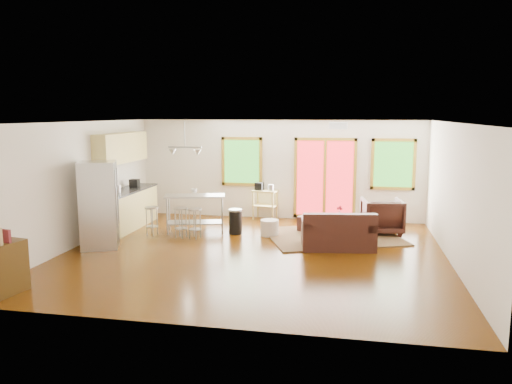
% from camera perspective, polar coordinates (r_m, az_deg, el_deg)
% --- Properties ---
extents(floor, '(7.50, 7.00, 0.02)m').
position_cam_1_polar(floor, '(10.02, -0.33, -7.11)').
color(floor, '#371B02').
rests_on(floor, ground).
extents(ceiling, '(7.50, 7.00, 0.02)m').
position_cam_1_polar(ceiling, '(9.63, -0.34, 8.04)').
color(ceiling, white).
rests_on(ceiling, ground).
extents(back_wall, '(7.50, 0.02, 2.60)m').
position_cam_1_polar(back_wall, '(13.17, 2.67, 2.58)').
color(back_wall, silver).
rests_on(back_wall, ground).
extents(left_wall, '(0.02, 7.00, 2.60)m').
position_cam_1_polar(left_wall, '(11.10, -19.73, 0.85)').
color(left_wall, silver).
rests_on(left_wall, ground).
extents(right_wall, '(0.02, 7.00, 2.60)m').
position_cam_1_polar(right_wall, '(9.74, 21.91, -0.35)').
color(right_wall, silver).
rests_on(right_wall, ground).
extents(front_wall, '(7.50, 0.02, 2.60)m').
position_cam_1_polar(front_wall, '(6.40, -6.55, -4.37)').
color(front_wall, silver).
rests_on(front_wall, ground).
extents(window_left, '(1.10, 0.05, 1.30)m').
position_cam_1_polar(window_left, '(13.28, -1.63, 3.51)').
color(window_left, '#215619').
rests_on(window_left, back_wall).
extents(french_doors, '(1.60, 0.05, 2.10)m').
position_cam_1_polar(french_doors, '(13.03, 7.86, 1.55)').
color(french_doors, '#B21B21').
rests_on(french_doors, back_wall).
extents(window_right, '(1.10, 0.05, 1.30)m').
position_cam_1_polar(window_right, '(13.00, 15.41, 3.07)').
color(window_right, '#215619').
rests_on(window_right, back_wall).
extents(rug, '(3.46, 3.10, 0.03)m').
position_cam_1_polar(rug, '(11.47, 8.75, -5.02)').
color(rug, '#486139').
rests_on(rug, floor).
extents(loveseat, '(1.59, 1.05, 0.79)m').
position_cam_1_polar(loveseat, '(10.47, 9.35, -4.72)').
color(loveseat, black).
rests_on(loveseat, floor).
extents(coffee_table, '(1.19, 0.92, 0.42)m').
position_cam_1_polar(coffee_table, '(11.49, 10.10, -3.26)').
color(coffee_table, '#37240A').
rests_on(coffee_table, floor).
extents(armchair, '(0.99, 0.95, 0.91)m').
position_cam_1_polar(armchair, '(11.92, 14.21, -2.49)').
color(armchair, black).
rests_on(armchair, floor).
extents(ottoman, '(0.72, 0.72, 0.37)m').
position_cam_1_polar(ottoman, '(11.91, 6.48, -3.61)').
color(ottoman, black).
rests_on(ottoman, floor).
extents(pouf, '(0.53, 0.53, 0.36)m').
position_cam_1_polar(pouf, '(11.43, 1.56, -4.10)').
color(pouf, beige).
rests_on(pouf, floor).
extents(vase, '(0.20, 0.21, 0.29)m').
position_cam_1_polar(vase, '(11.51, 9.53, -2.48)').
color(vase, silver).
rests_on(vase, coffee_table).
extents(book, '(0.19, 0.10, 0.26)m').
position_cam_1_polar(book, '(11.49, 11.69, -2.43)').
color(book, maroon).
rests_on(book, coffee_table).
extents(cabinets, '(0.64, 2.24, 2.30)m').
position_cam_1_polar(cabinets, '(12.51, -14.60, 0.23)').
color(cabinets, tan).
rests_on(cabinets, floor).
extents(refrigerator, '(0.92, 0.91, 1.80)m').
position_cam_1_polar(refrigerator, '(10.79, -17.47, -1.42)').
color(refrigerator, '#B7BABC').
rests_on(refrigerator, floor).
extents(island, '(1.49, 0.89, 0.88)m').
position_cam_1_polar(island, '(11.76, -6.97, -1.68)').
color(island, '#B7BABC').
rests_on(island, floor).
extents(cup, '(0.16, 0.14, 0.13)m').
position_cam_1_polar(cup, '(11.57, -7.10, 0.20)').
color(cup, white).
rests_on(cup, island).
extents(bar_stool_a, '(0.38, 0.38, 0.65)m').
position_cam_1_polar(bar_stool_a, '(11.67, -11.84, -2.49)').
color(bar_stool_a, '#B7BABC').
rests_on(bar_stool_a, floor).
extents(bar_stool_b, '(0.39, 0.39, 0.69)m').
position_cam_1_polar(bar_stool_b, '(11.30, -8.62, -2.64)').
color(bar_stool_b, '#B7BABC').
rests_on(bar_stool_b, floor).
extents(bar_stool_c, '(0.40, 0.40, 0.68)m').
position_cam_1_polar(bar_stool_c, '(11.19, -7.02, -2.76)').
color(bar_stool_c, '#B7BABC').
rests_on(bar_stool_c, floor).
extents(trash_can, '(0.35, 0.35, 0.58)m').
position_cam_1_polar(trash_can, '(11.58, -2.37, -3.37)').
color(trash_can, black).
rests_on(trash_can, floor).
extents(kitchen_cart, '(0.70, 0.52, 0.97)m').
position_cam_1_polar(kitchen_cart, '(13.10, 0.96, -0.27)').
color(kitchen_cart, tan).
rests_on(kitchen_cart, floor).
extents(ceiling_flush, '(0.35, 0.35, 0.12)m').
position_cam_1_polar(ceiling_flush, '(10.05, 9.40, 7.50)').
color(ceiling_flush, white).
rests_on(ceiling_flush, ceiling).
extents(pendant_light, '(0.80, 0.18, 0.79)m').
position_cam_1_polar(pendant_light, '(11.61, -8.12, 4.60)').
color(pendant_light, gray).
rests_on(pendant_light, ceiling).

